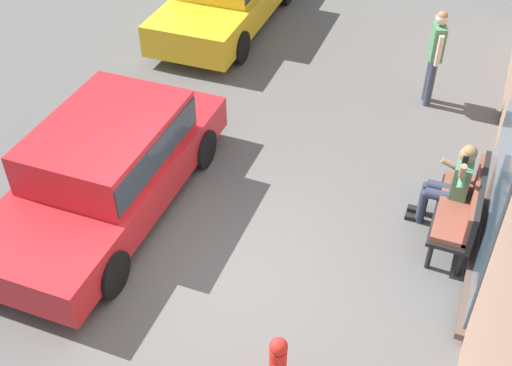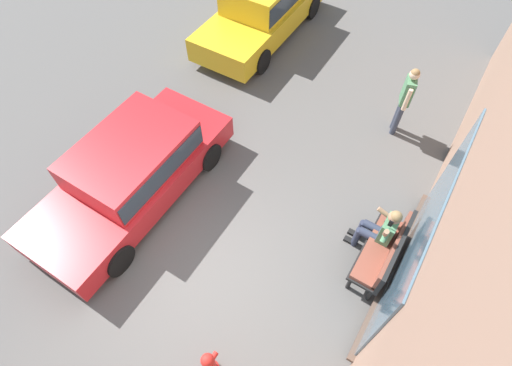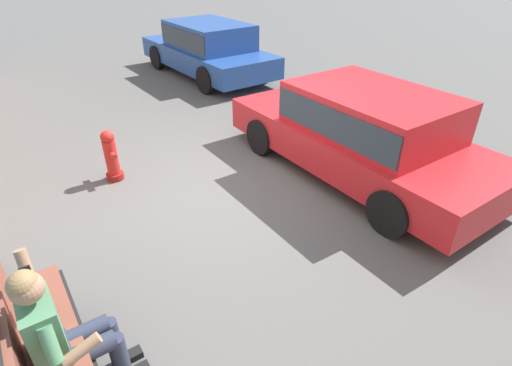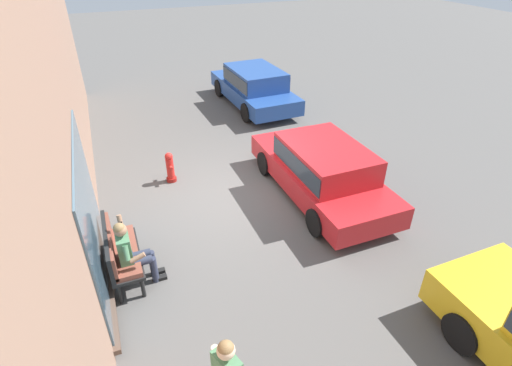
% 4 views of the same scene
% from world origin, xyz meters
% --- Properties ---
extents(ground_plane, '(60.00, 60.00, 0.00)m').
position_xyz_m(ground_plane, '(0.00, 0.00, 0.00)').
color(ground_plane, '#565451').
extents(building_facade, '(18.00, 0.51, 6.35)m').
position_xyz_m(building_facade, '(-0.01, 3.40, 3.16)').
color(building_facade, '#93705B').
rests_on(building_facade, ground_plane).
extents(bench, '(1.48, 0.55, 1.04)m').
position_xyz_m(bench, '(-1.74, 2.90, 0.61)').
color(bench, black).
rests_on(bench, ground_plane).
extents(person_on_phone, '(0.73, 0.74, 1.38)m').
position_xyz_m(person_on_phone, '(-2.01, 2.67, 0.73)').
color(person_on_phone, '#2D3347').
rests_on(person_on_phone, ground_plane).
extents(parked_car_mid, '(4.43, 1.91, 1.37)m').
position_xyz_m(parked_car_mid, '(-0.70, -1.87, 0.75)').
color(parked_car_mid, red).
rests_on(parked_car_mid, ground_plane).
extents(parked_car_far, '(4.54, 2.02, 1.40)m').
position_xyz_m(parked_car_far, '(5.51, -2.59, 0.77)').
color(parked_car_far, '#23478E').
rests_on(parked_car_far, ground_plane).
extents(fire_hydrant, '(0.38, 0.26, 0.81)m').
position_xyz_m(fire_hydrant, '(1.29, 1.37, 0.39)').
color(fire_hydrant, maroon).
rests_on(fire_hydrant, ground_plane).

